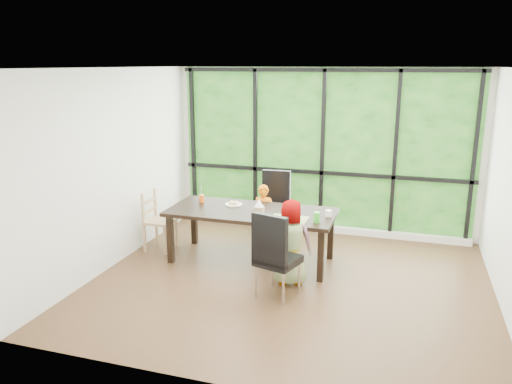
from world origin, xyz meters
TOP-DOWN VIEW (x-y plane):
  - ground at (0.00, 0.00)m, footprint 5.00×5.00m
  - back_wall at (0.00, 2.25)m, footprint 5.00×0.00m
  - foliage_backdrop at (0.00, 2.23)m, footprint 4.80×0.02m
  - window_mullions at (0.00, 2.19)m, footprint 4.80×0.06m
  - window_sill at (0.00, 2.15)m, footprint 4.80×0.12m
  - dining_table at (-0.70, 0.56)m, footprint 2.35×1.03m
  - chair_window_leather at (-0.65, 1.59)m, footprint 0.49×0.49m
  - chair_interior_leather at (-0.05, -0.41)m, footprint 0.57×0.57m
  - chair_end_beech at (-2.15, 0.58)m, footprint 0.41×0.43m
  - child_toddler at (-0.70, 1.17)m, footprint 0.36×0.24m
  - child_older at (-0.01, -0.00)m, footprint 0.62×0.49m
  - placemat at (-0.10, 0.32)m, footprint 0.49×0.36m
  - plate_far at (-1.03, 0.76)m, footprint 0.25×0.25m
  - plate_near at (-0.08, 0.36)m, footprint 0.22×0.22m
  - orange_cup at (-1.54, 0.75)m, footprint 0.07×0.07m
  - green_cup at (0.27, 0.30)m, footprint 0.09×0.09m
  - white_mug at (0.38, 0.60)m, footprint 0.09×0.09m
  - tissue_box at (-0.55, 0.44)m, footprint 0.12×0.12m
  - crepe_rolls_far at (-1.03, 0.76)m, footprint 0.15×0.12m
  - crepe_rolls_near at (-0.08, 0.36)m, footprint 0.05×0.12m
  - straw_white at (-1.54, 0.75)m, footprint 0.01×0.04m
  - straw_pink at (0.27, 0.30)m, footprint 0.01×0.04m
  - tissue at (-0.55, 0.44)m, footprint 0.12×0.12m

SIDE VIEW (x-z plane):
  - ground at x=0.00m, z-range 0.00..0.00m
  - window_sill at x=0.00m, z-range 0.00..0.10m
  - dining_table at x=-0.70m, z-range 0.00..0.75m
  - chair_end_beech at x=-2.15m, z-range 0.00..0.90m
  - child_toddler at x=-0.70m, z-range 0.00..0.97m
  - chair_window_leather at x=-0.65m, z-range 0.00..1.08m
  - chair_interior_leather at x=-0.05m, z-range 0.00..1.08m
  - child_older at x=-0.01m, z-range 0.00..1.11m
  - placemat at x=-0.10m, z-range 0.75..0.76m
  - plate_near at x=-0.08m, z-range 0.75..0.76m
  - plate_far at x=-1.03m, z-range 0.75..0.77m
  - crepe_rolls_near at x=-0.08m, z-range 0.76..0.80m
  - crepe_rolls_far at x=-1.03m, z-range 0.77..0.80m
  - white_mug at x=0.38m, z-range 0.75..0.84m
  - tissue_box at x=-0.55m, z-range 0.75..0.86m
  - orange_cup at x=-1.54m, z-range 0.75..0.86m
  - green_cup at x=0.27m, z-range 0.75..0.89m
  - straw_white at x=-1.54m, z-range 0.80..1.00m
  - tissue at x=-0.55m, z-range 0.86..0.97m
  - straw_pink at x=0.27m, z-range 0.83..1.03m
  - back_wall at x=0.00m, z-range -1.15..3.85m
  - foliage_backdrop at x=0.00m, z-range 0.03..2.67m
  - window_mullions at x=0.00m, z-range 0.03..2.67m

